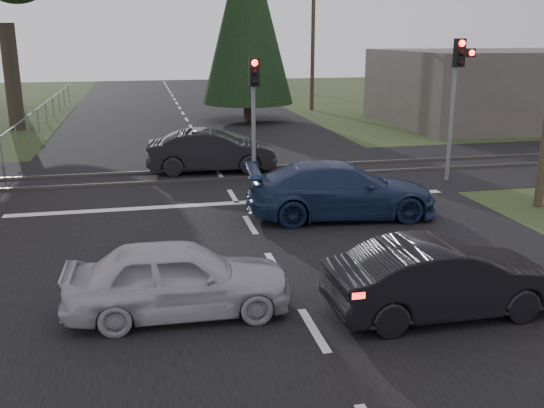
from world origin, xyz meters
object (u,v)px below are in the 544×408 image
object	(u,v)px
traffic_signal_right	(457,82)
utility_pole_mid	(313,36)
dark_hatchback	(443,279)
dark_car_far	(212,151)
traffic_signal_center	(254,99)
silver_car	(178,278)
blue_sedan	(341,190)
utility_pole_far	(246,36)

from	to	relation	value
traffic_signal_right	utility_pole_mid	bearing A→B (deg)	87.34
traffic_signal_right	utility_pole_mid	world-z (taller)	utility_pole_mid
traffic_signal_right	utility_pole_mid	size ratio (longest dim) A/B	0.52
traffic_signal_right	dark_hatchback	world-z (taller)	traffic_signal_right
traffic_signal_right	dark_car_far	distance (m)	8.75
traffic_signal_center	dark_hatchback	xyz separation A→B (m)	(1.38, -10.57, -2.13)
dark_hatchback	silver_car	size ratio (longest dim) A/B	1.04
blue_sedan	dark_car_far	xyz separation A→B (m)	(-2.75, 6.41, 0.01)
utility_pole_mid	dark_car_far	distance (m)	19.81
utility_pole_far	dark_car_far	distance (m)	43.42
dark_hatchback	dark_car_far	world-z (taller)	dark_car_far
utility_pole_far	blue_sedan	world-z (taller)	utility_pole_far
traffic_signal_center	utility_pole_mid	bearing A→B (deg)	68.79
utility_pole_far	silver_car	size ratio (longest dim) A/B	2.27
utility_pole_far	dark_hatchback	xyz separation A→B (m)	(-6.12, -54.89, -4.05)
dark_hatchback	blue_sedan	distance (m)	6.13
utility_pole_far	blue_sedan	size ratio (longest dim) A/B	1.75
utility_pole_far	traffic_signal_center	bearing A→B (deg)	-99.60
utility_pole_far	silver_car	distance (m)	55.07
traffic_signal_center	utility_pole_far	size ratio (longest dim) A/B	0.46
silver_car	utility_pole_mid	bearing A→B (deg)	-18.68
traffic_signal_right	utility_pole_far	world-z (taller)	utility_pole_far
traffic_signal_center	silver_car	size ratio (longest dim) A/B	1.03
utility_pole_mid	blue_sedan	distance (m)	24.82
traffic_signal_right	blue_sedan	distance (m)	6.48
silver_car	blue_sedan	world-z (taller)	blue_sedan
traffic_signal_center	utility_pole_mid	world-z (taller)	utility_pole_mid
traffic_signal_center	silver_car	xyz separation A→B (m)	(-3.16, -9.55, -2.13)
utility_pole_mid	silver_car	world-z (taller)	utility_pole_mid
utility_pole_mid	silver_car	size ratio (longest dim) A/B	2.27
utility_pole_far	traffic_signal_right	bearing A→B (deg)	-91.20
silver_car	dark_car_far	xyz separation A→B (m)	(1.96, 11.52, 0.08)
utility_pole_mid	blue_sedan	world-z (taller)	utility_pole_mid
traffic_signal_right	dark_hatchback	distance (m)	11.01
silver_car	blue_sedan	bearing A→B (deg)	-41.10
traffic_signal_right	traffic_signal_center	distance (m)	6.68
dark_hatchback	blue_sedan	size ratio (longest dim) A/B	0.80
dark_hatchback	utility_pole_far	bearing A→B (deg)	-7.09
dark_hatchback	dark_car_far	bearing A→B (deg)	10.92
traffic_signal_right	dark_car_far	bearing A→B (deg)	157.72
traffic_signal_center	dark_car_far	size ratio (longest dim) A/B	0.90
traffic_signal_center	dark_hatchback	world-z (taller)	traffic_signal_center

